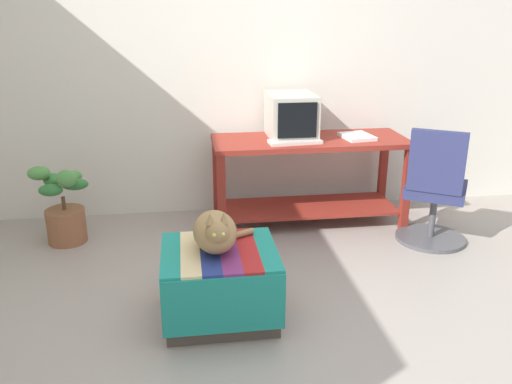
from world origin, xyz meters
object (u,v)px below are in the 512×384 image
Objects in this scene: tv_monitor at (291,116)px; cat at (216,232)px; desk at (309,166)px; book at (357,137)px; keyboard at (295,142)px; potted_plant at (64,212)px; ottoman_with_blanket at (220,284)px; office_chair at (435,195)px.

tv_monitor is 1.59m from cat.
tv_monitor reaches higher than desk.
desk is 5.77× the size of book.
tv_monitor is 0.26m from keyboard.
tv_monitor is 0.54m from book.
tv_monitor reaches higher than potted_plant.
book reaches higher than keyboard.
book is 0.42× the size of ottoman_with_blanket.
cat is (-0.70, -1.39, -0.35)m from tv_monitor.
potted_plant is 0.68× the size of office_chair.
keyboard is 0.52m from book.
keyboard is at bearing 60.56° from ottoman_with_blanket.
office_chair reaches higher than keyboard.
book reaches higher than desk.
tv_monitor is 0.73× the size of ottoman_with_blanket.
desk reaches higher than potted_plant.
desk is 2.40× the size of ottoman_with_blanket.
office_chair is at bearing -55.61° from book.
keyboard reaches higher than cat.
desk is 2.55× the size of potted_plant.
desk reaches higher than cat.
potted_plant is (-1.06, 1.19, -0.29)m from cat.
office_chair reaches higher than cat.
cat is at bearing -122.79° from desk.
cat is 1.84m from office_chair.
office_chair reaches higher than desk.
keyboard is 0.63× the size of ottoman_with_blanket.
potted_plant is at bearing 174.31° from keyboard.
desk is 3.83× the size of keyboard.
desk is at bearing 55.40° from cat.
tv_monitor reaches higher than keyboard.
tv_monitor is at bearing 6.44° from potted_plant.
book is at bearing -15.15° from office_chair.
desk reaches higher than ottoman_with_blanket.
book is 2.32m from potted_plant.
tv_monitor is 1.88m from potted_plant.
desk is 0.31m from keyboard.
potted_plant is (-1.75, 0.01, -0.48)m from keyboard.
potted_plant is at bearing 132.01° from ottoman_with_blanket.
potted_plant is at bearing 23.19° from office_chair.
desk is 0.98m from office_chair.
office_chair is at bearing -8.44° from potted_plant.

